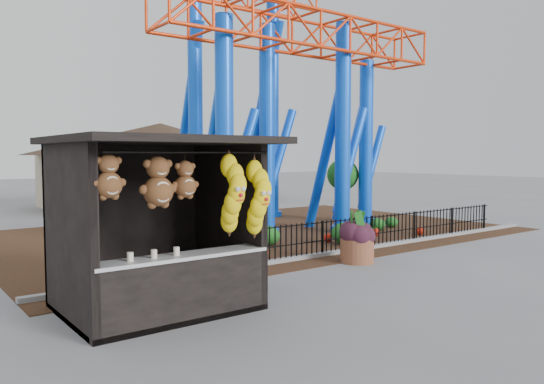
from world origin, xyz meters
TOP-DOWN VIEW (x-y plane):
  - ground at (0.00, 0.00)m, footprint 120.00×120.00m
  - mulch_bed at (4.00, 8.00)m, footprint 18.00×12.00m
  - curb at (4.00, 3.00)m, footprint 18.00×0.18m
  - prize_booth at (-2.98, 0.91)m, footprint 3.50×3.40m
  - picket_fence at (4.90, 3.00)m, footprint 12.20×0.06m
  - roller_coaster at (5.12, 8.23)m, footprint 11.00×6.37m
  - terracotta_planter at (2.98, 1.87)m, footprint 0.89×0.89m
  - planter_foliage at (2.98, 1.87)m, footprint 0.70×0.70m
  - potted_plant at (3.17, 1.91)m, footprint 0.98×0.88m
  - landscaping at (4.66, 5.31)m, footprint 7.95×4.39m
  - pavilion at (6.00, 20.00)m, footprint 15.00×15.00m

SIDE VIEW (x-z plane):
  - ground at x=0.00m, z-range 0.00..0.00m
  - mulch_bed at x=4.00m, z-range 0.00..0.02m
  - curb at x=4.00m, z-range 0.00..0.12m
  - landscaping at x=4.66m, z-range -0.04..0.65m
  - terracotta_planter at x=2.98m, z-range 0.00..0.63m
  - potted_plant at x=3.17m, z-range 0.00..0.96m
  - picket_fence at x=4.90m, z-range 0.00..1.00m
  - planter_foliage at x=2.98m, z-range 0.63..1.27m
  - prize_booth at x=-2.98m, z-range -0.03..3.09m
  - pavilion at x=6.00m, z-range 0.67..5.47m
  - roller_coaster at x=5.12m, z-range 1.03..11.85m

